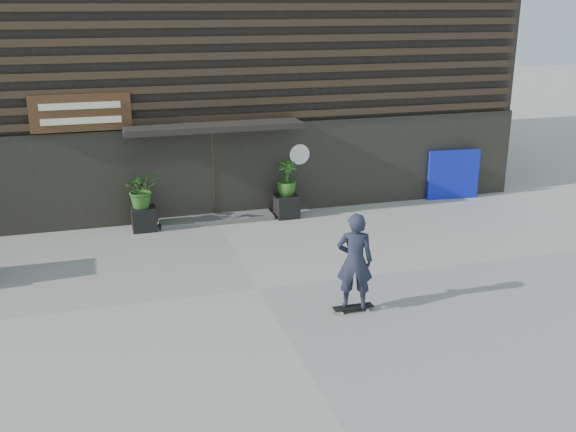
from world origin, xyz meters
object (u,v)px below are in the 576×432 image
object	(u,v)px
blue_tarp	(453,175)
skateboarder	(355,261)
planter_pot_left	(144,219)
planter_pot_right	(287,206)

from	to	relation	value
blue_tarp	skateboarder	distance (m)	8.35
planter_pot_left	blue_tarp	world-z (taller)	blue_tarp
planter_pot_right	skateboarder	bearing A→B (deg)	-93.98
planter_pot_left	planter_pot_right	size ratio (longest dim) A/B	1.00
skateboarder	planter_pot_left	bearing A→B (deg)	119.95
planter_pot_left	blue_tarp	size ratio (longest dim) A/B	0.39
planter_pot_right	blue_tarp	xyz separation A→B (m)	(5.19, 0.30, 0.43)
planter_pot_left	skateboarder	xyz separation A→B (m)	(3.39, -5.88, 0.71)
blue_tarp	planter_pot_left	bearing A→B (deg)	-172.26
skateboarder	planter_pot_right	bearing A→B (deg)	86.02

